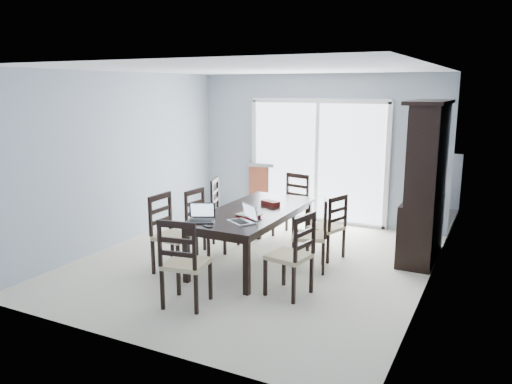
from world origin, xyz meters
TOP-DOWN VIEW (x-y plane):
  - floor at (0.00, 0.00)m, footprint 5.00×5.00m
  - ceiling at (0.00, 0.00)m, footprint 5.00×5.00m
  - back_wall at (0.00, 2.50)m, footprint 4.50×0.02m
  - wall_left at (-2.25, 0.00)m, footprint 0.02×5.00m
  - wall_right at (2.25, 0.00)m, footprint 0.02×5.00m
  - balcony at (0.00, 3.50)m, footprint 4.50×2.00m
  - railing at (0.00, 4.50)m, footprint 4.50×0.06m
  - dining_table at (0.00, 0.00)m, footprint 1.00×2.20m
  - china_hutch at (2.02, 1.25)m, footprint 0.50×1.38m
  - sliding_door at (0.00, 2.48)m, footprint 2.52×0.05m
  - chair_left_near at (-0.86, -0.77)m, footprint 0.47×0.46m
  - chair_left_mid at (-0.82, -0.04)m, footprint 0.47×0.46m
  - chair_left_far at (-0.89, 0.67)m, footprint 0.55×0.55m
  - chair_right_near at (0.94, -0.78)m, footprint 0.51×0.50m
  - chair_right_mid at (0.86, 0.13)m, footprint 0.56×0.55m
  - chair_right_far at (0.90, 0.63)m, footprint 0.52×0.51m
  - chair_end_near at (-0.03, -1.63)m, footprint 0.51×0.52m
  - chair_end_far at (-0.04, 1.50)m, footprint 0.51×0.52m
  - laptop_dark at (-0.29, -0.84)m, footprint 0.39×0.34m
  - laptop_silver at (0.16, -0.65)m, footprint 0.39×0.36m
  - book_stack at (0.12, -0.38)m, footprint 0.32×0.26m
  - cell_phone at (-0.10, -0.99)m, footprint 0.13×0.09m
  - game_box at (0.10, 0.33)m, footprint 0.29×0.22m
  - hot_tub at (-0.64, 3.39)m, footprint 2.23×2.09m

SIDE VIEW (x-z plane):
  - balcony at x=0.00m, z-range -0.10..0.00m
  - floor at x=0.00m, z-range 0.00..0.00m
  - hot_tub at x=-0.64m, z-range 0.00..0.97m
  - railing at x=0.00m, z-range 0.00..1.10m
  - chair_right_far at x=0.90m, z-range 0.03..1.09m
  - chair_left_mid at x=-0.82m, z-range 0.03..1.13m
  - chair_right_mid at x=0.86m, z-range 0.03..1.16m
  - chair_right_near at x=0.94m, z-range 0.03..1.17m
  - chair_left_far at x=-0.89m, z-range 0.03..1.18m
  - chair_end_far at x=-0.04m, z-range 0.03..1.18m
  - chair_end_near at x=-0.03m, z-range 0.03..1.20m
  - chair_left_near at x=-0.86m, z-range 0.03..1.21m
  - dining_table at x=0.00m, z-range 0.30..1.05m
  - cell_phone at x=-0.10m, z-range 0.75..0.76m
  - book_stack at x=0.12m, z-range 0.75..0.80m
  - game_box at x=0.10m, z-range 0.75..0.81m
  - laptop_dark at x=-0.29m, z-range 0.69..0.91m
  - laptop_silver at x=0.16m, z-range 0.69..0.91m
  - china_hutch at x=2.02m, z-range -0.03..2.17m
  - sliding_door at x=0.00m, z-range 0.00..2.18m
  - back_wall at x=0.00m, z-range 0.00..2.60m
  - wall_left at x=-2.25m, z-range 0.00..2.60m
  - wall_right at x=2.25m, z-range 0.00..2.60m
  - ceiling at x=0.00m, z-range 2.60..2.60m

